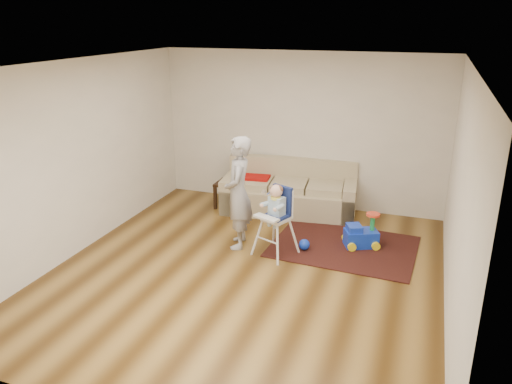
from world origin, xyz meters
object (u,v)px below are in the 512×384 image
(side_table, at_px, (230,194))
(adult, at_px, (238,193))
(sofa, at_px, (289,188))
(toy_ball, at_px, (304,245))
(high_chair, at_px, (276,221))
(ride_on_toy, at_px, (362,230))

(side_table, height_order, adult, adult)
(sofa, xyz_separation_m, toy_ball, (0.63, -1.42, -0.34))
(sofa, distance_m, toy_ball, 1.59)
(adult, bearing_deg, high_chair, 64.47)
(sofa, relative_size, side_table, 5.15)
(sofa, xyz_separation_m, adult, (-0.33, -1.56, 0.39))
(toy_ball, height_order, high_chair, high_chair)
(ride_on_toy, height_order, adult, adult)
(ride_on_toy, relative_size, adult, 0.31)
(sofa, height_order, adult, adult)
(high_chair, bearing_deg, toy_ball, 55.83)
(ride_on_toy, xyz_separation_m, toy_ball, (-0.76, -0.40, -0.18))
(side_table, xyz_separation_m, adult, (0.73, -1.45, 0.60))
(sofa, distance_m, adult, 1.64)
(ride_on_toy, distance_m, adult, 1.89)
(sofa, height_order, side_table, sofa)
(toy_ball, bearing_deg, sofa, 114.13)
(toy_ball, distance_m, adult, 1.22)
(high_chair, xyz_separation_m, adult, (-0.60, 0.10, 0.32))
(sofa, height_order, ride_on_toy, sofa)
(ride_on_toy, xyz_separation_m, high_chair, (-1.12, -0.65, 0.24))
(toy_ball, bearing_deg, high_chair, -146.18)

